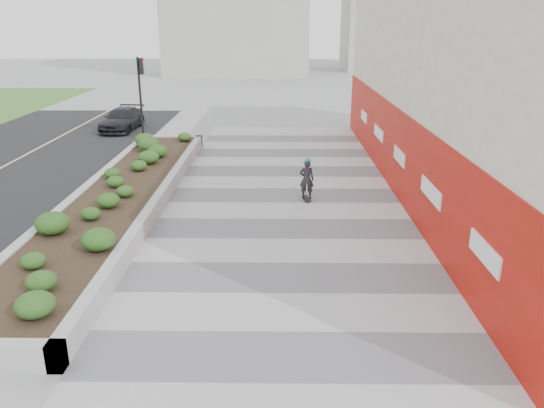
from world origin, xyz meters
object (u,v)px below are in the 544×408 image
at_px(traffic_signal_near, 141,86).
at_px(skateboarder, 307,179).
at_px(planter, 121,194).
at_px(car_dark, 122,119).

height_order(traffic_signal_near, skateboarder, traffic_signal_near).
xyz_separation_m(planter, traffic_signal_near, (-1.73, 10.50, 2.34)).
distance_m(planter, skateboarder, 6.30).
relative_size(traffic_signal_near, skateboarder, 2.76).
relative_size(planter, traffic_signal_near, 4.29).
bearing_deg(car_dark, skateboarder, -48.87).
height_order(traffic_signal_near, car_dark, traffic_signal_near).
bearing_deg(planter, skateboarder, 6.26).
distance_m(traffic_signal_near, car_dark, 3.90).
relative_size(planter, skateboarder, 11.84).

